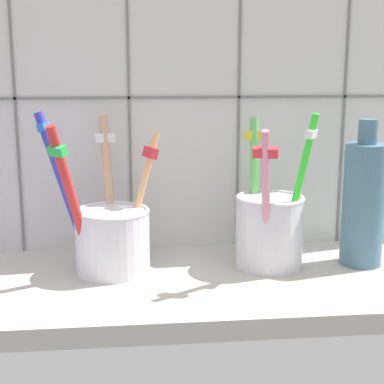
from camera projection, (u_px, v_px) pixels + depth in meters
The scene contains 5 objects.
counter_slab at pixel (195, 286), 62.41cm from camera, with size 64.00×22.00×2.00cm, color #BCB7AD.
tile_wall_back at pixel (184, 75), 69.48cm from camera, with size 64.00×2.20×45.00cm.
toothbrush_cup_left at pixel (110, 233), 63.16cm from camera, with size 13.38×12.62×16.99cm.
toothbrush_cup_right at pixel (269, 227), 64.69cm from camera, with size 8.03×10.49×16.96cm.
ceramic_vase at pixel (363, 202), 64.88cm from camera, with size 4.54×4.54×16.06cm.
Camera 1 is at (-6.54, -58.51, 23.95)cm, focal length 55.74 mm.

